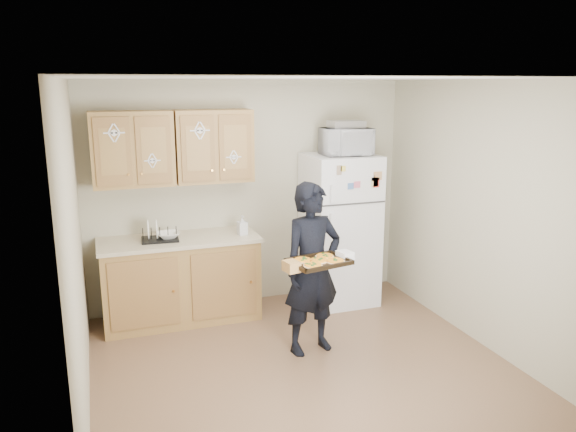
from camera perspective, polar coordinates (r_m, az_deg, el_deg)
The scene contains 24 objects.
floor at distance 5.12m, azimuth 1.84°, elevation -15.46°, with size 3.60×3.60×0.00m, color brown.
ceiling at distance 4.48m, azimuth 2.08°, elevation 13.78°, with size 3.60×3.60×0.00m, color silver.
wall_back at distance 6.31m, azimuth -3.96°, elevation 2.22°, with size 3.60×0.04×2.50m, color #B3AD91.
wall_front at distance 3.13m, azimuth 14.12°, elevation -9.95°, with size 3.60×0.04×2.50m, color #B3AD91.
wall_left at distance 4.36m, azimuth -20.77°, elevation -3.75°, with size 0.04×3.60×2.50m, color #B3AD91.
wall_right at distance 5.54m, azimuth 19.59°, elevation -0.11°, with size 0.04×3.60×2.50m, color #B3AD91.
refrigerator at distance 6.38m, azimuth 5.25°, elevation -1.37°, with size 0.75×0.70×1.70m, color white.
base_cabinet at distance 6.06m, azimuth -10.83°, elevation -6.51°, with size 1.60×0.60×0.86m, color olive.
countertop at distance 5.93m, azimuth -11.02°, elevation -2.41°, with size 1.64×0.64×0.04m, color beige.
upper_cab_left at distance 5.84m, azimuth -15.54°, elevation 6.57°, with size 0.80×0.33×0.75m, color olive.
upper_cab_right at distance 5.95m, azimuth -7.59°, elevation 7.06°, with size 0.80×0.33×0.75m, color olive.
cereal_box at distance 7.01m, azimuth 8.17°, elevation -6.00°, with size 0.20×0.07×0.32m, color #CA9047.
person at distance 5.18m, azimuth 2.49°, elevation -5.39°, with size 0.59×0.38×1.61m, color black.
baking_tray at distance 4.85m, azimuth 3.16°, elevation -4.71°, with size 0.49×0.36×0.04m, color black.
pizza_front_left at distance 4.71m, azimuth 2.54°, elevation -5.00°, with size 0.16×0.16×0.02m, color orange.
pizza_front_right at distance 4.84m, azimuth 4.83°, elevation -4.55°, with size 0.16×0.16×0.02m, color orange.
pizza_back_left at distance 4.85m, azimuth 1.49°, elevation -4.47°, with size 0.16×0.16×0.02m, color orange.
pizza_back_right at distance 4.97m, azimuth 3.74°, elevation -4.05°, with size 0.16×0.16×0.02m, color orange.
pizza_center at distance 4.84m, azimuth 3.16°, elevation -4.51°, with size 0.16×0.16×0.02m, color orange.
microwave at distance 6.17m, azimuth 5.91°, elevation 7.53°, with size 0.53×0.36×0.29m, color white.
foil_pan at distance 6.19m, azimuth 5.92°, elevation 9.26°, with size 0.37×0.25×0.08m, color silver.
dish_rack at distance 5.87m, azimuth -12.90°, elevation -1.72°, with size 0.37×0.28×0.15m, color black.
bowl at distance 5.88m, azimuth -12.06°, elevation -1.90°, with size 0.23×0.23×0.06m, color white.
soap_bottle at distance 5.94m, azimuth -4.67°, elevation -0.94°, with size 0.09×0.09×0.21m, color white.
Camera 1 is at (-1.63, -4.18, 2.47)m, focal length 35.00 mm.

